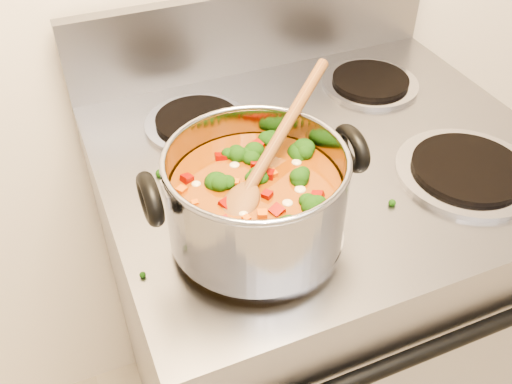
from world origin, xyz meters
TOP-DOWN VIEW (x-y plane):
  - electric_range at (-0.07, 1.16)m, footprint 0.75×0.67m
  - stockpot at (-0.26, 1.01)m, footprint 0.29×0.24m
  - wooden_spoon at (-0.25, 1.02)m, footprint 0.24×0.21m
  - cooktop_crumbs at (-0.23, 0.99)m, footprint 0.35×0.14m

SIDE VIEW (x-z plane):
  - electric_range at x=-0.07m, z-range -0.07..1.01m
  - cooktop_crumbs at x=-0.23m, z-range 0.92..0.93m
  - stockpot at x=-0.26m, z-range 0.93..1.07m
  - wooden_spoon at x=-0.25m, z-range 0.99..1.09m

